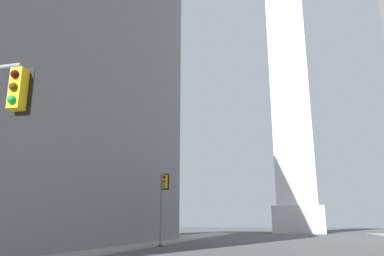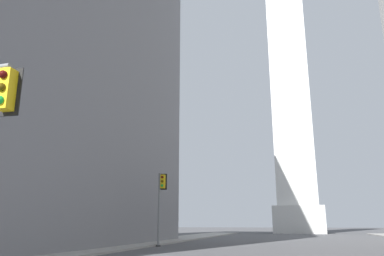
{
  "view_description": "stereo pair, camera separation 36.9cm",
  "coord_description": "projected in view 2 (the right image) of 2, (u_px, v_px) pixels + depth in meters",
  "views": [
    {
      "loc": [
        -0.45,
        -0.71,
        1.73
      ],
      "look_at": [
        -15.89,
        56.54,
        16.97
      ],
      "focal_mm": 35.0,
      "sensor_mm": 36.0,
      "label": 1
    },
    {
      "loc": [
        -0.09,
        -0.62,
        1.73
      ],
      "look_at": [
        -15.89,
        56.54,
        16.97
      ],
      "focal_mm": 35.0,
      "sensor_mm": 36.0,
      "label": 2
    }
  ],
  "objects": [
    {
      "name": "traffic_light_mid_left",
      "position": [
        161.0,
        197.0,
        30.42
      ],
      "size": [
        0.78,
        0.5,
        5.81
      ],
      "color": "slate",
      "rests_on": "ground_plane"
    },
    {
      "name": "obelisk",
      "position": [
        289.0,
        74.0,
        78.91
      ],
      "size": [
        9.33,
        9.33,
        67.17
      ],
      "color": "silver",
      "rests_on": "ground_plane"
    },
    {
      "name": "sidewalk_left",
      "position": [
        119.0,
        246.0,
        29.14
      ],
      "size": [
        5.0,
        90.93,
        0.15
      ],
      "primitive_type": "cube",
      "color": "gray",
      "rests_on": "ground_plane"
    },
    {
      "name": "building_left",
      "position": [
        14.0,
        19.0,
        32.59
      ],
      "size": [
        19.47,
        35.86,
        38.07
      ],
      "color": "slate",
      "rests_on": "ground_plane"
    }
  ]
}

